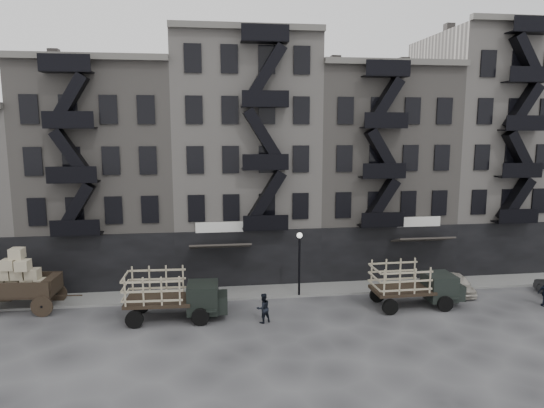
{
  "coord_description": "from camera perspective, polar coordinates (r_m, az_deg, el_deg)",
  "views": [
    {
      "loc": [
        -2.77,
        -27.0,
        10.98
      ],
      "look_at": [
        1.42,
        4.0,
        5.93
      ],
      "focal_mm": 32.0,
      "sensor_mm": 36.0,
      "label": 1
    }
  ],
  "objects": [
    {
      "name": "car_east",
      "position": [
        34.93,
        20.98,
        -8.74
      ],
      "size": [
        1.83,
        3.71,
        1.22
      ],
      "primitive_type": "imported",
      "rotation": [
        0.0,
        0.0,
        -0.11
      ],
      "color": "#BCB5A8",
      "rests_on": "ground"
    },
    {
      "name": "building_east",
      "position": [
        43.34,
        24.14,
        5.75
      ],
      "size": [
        10.0,
        11.35,
        19.2
      ],
      "color": "#A19B94",
      "rests_on": "ground"
    },
    {
      "name": "building_midwest",
      "position": [
        37.68,
        -18.75,
        3.38
      ],
      "size": [
        10.0,
        11.35,
        16.2
      ],
      "color": "slate",
      "rests_on": "ground"
    },
    {
      "name": "sidewalk",
      "position": [
        32.74,
        -2.44,
        -10.3
      ],
      "size": [
        55.0,
        2.5,
        0.15
      ],
      "primitive_type": "cube",
      "color": "slate",
      "rests_on": "ground"
    },
    {
      "name": "stake_truck_east",
      "position": [
        31.17,
        16.4,
        -8.76
      ],
      "size": [
        5.59,
        2.4,
        2.78
      ],
      "rotation": [
        0.0,
        0.0,
        0.02
      ],
      "color": "black",
      "rests_on": "ground"
    },
    {
      "name": "stake_truck_west",
      "position": [
        28.63,
        -11.59,
        -10.06
      ],
      "size": [
        5.83,
        2.59,
        2.88
      ],
      "rotation": [
        0.0,
        0.0,
        -0.04
      ],
      "color": "black",
      "rests_on": "ground"
    },
    {
      "name": "ground",
      "position": [
        29.27,
        -1.74,
        -12.87
      ],
      "size": [
        140.0,
        140.0,
        0.0
      ],
      "primitive_type": "plane",
      "color": "#38383A",
      "rests_on": "ground"
    },
    {
      "name": "building_center",
      "position": [
        37.01,
        -3.4,
        5.31
      ],
      "size": [
        10.0,
        11.35,
        18.2
      ],
      "color": "#A19B94",
      "rests_on": "ground"
    },
    {
      "name": "pedestrian_mid",
      "position": [
        27.88,
        -1.05,
        -12.14
      ],
      "size": [
        1.02,
        0.93,
        1.71
      ],
      "primitive_type": "imported",
      "rotation": [
        0.0,
        0.0,
        3.58
      ],
      "color": "black",
      "rests_on": "ground"
    },
    {
      "name": "lamp_post",
      "position": [
        31.25,
        3.24,
        -6.06
      ],
      "size": [
        0.36,
        0.36,
        4.28
      ],
      "color": "black",
      "rests_on": "ground"
    },
    {
      "name": "wagon",
      "position": [
        32.88,
        -27.71,
        -7.48
      ],
      "size": [
        4.64,
        2.74,
        3.78
      ],
      "rotation": [
        0.0,
        0.0,
        -0.08
      ],
      "color": "black",
      "rests_on": "ground"
    },
    {
      "name": "building_mideast",
      "position": [
        39.13,
        11.41,
        3.88
      ],
      "size": [
        10.0,
        11.35,
        16.2
      ],
      "color": "slate",
      "rests_on": "ground"
    }
  ]
}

